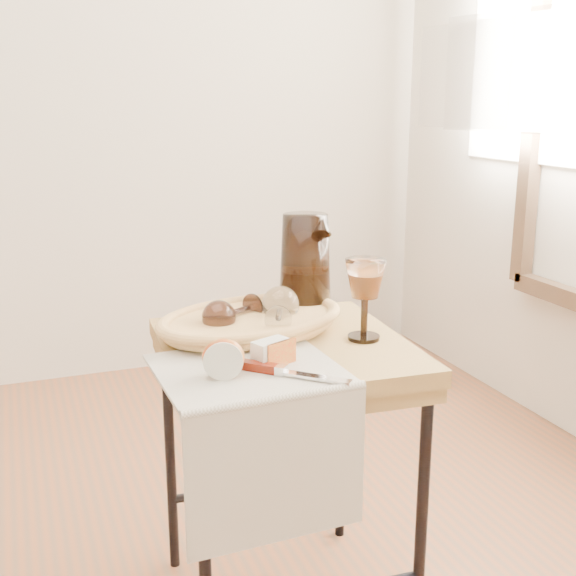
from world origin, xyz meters
name	(u,v)px	position (x,y,z in m)	size (l,w,h in m)	color
side_table	(285,479)	(0.57, 0.17, 0.32)	(0.50, 0.50, 0.63)	brown
tea_towel	(248,370)	(0.45, 0.04, 0.63)	(0.33, 0.29, 0.01)	beige
bread_basket	(251,324)	(0.53, 0.25, 0.65)	(0.37, 0.26, 0.04)	tan
goblet_lying_a	(234,312)	(0.49, 0.26, 0.68)	(0.12, 0.07, 0.07)	#3F2821
goblet_lying_b	(280,310)	(0.58, 0.22, 0.68)	(0.13, 0.08, 0.08)	white
pitcher	(305,265)	(0.69, 0.34, 0.75)	(0.16, 0.24, 0.28)	black
wine_goblet	(365,299)	(0.73, 0.13, 0.72)	(0.08, 0.08, 0.17)	white
apple_half	(223,357)	(0.40, 0.02, 0.67)	(0.08, 0.04, 0.07)	#C10A02
apple_wedge	(271,352)	(0.50, 0.05, 0.66)	(0.07, 0.04, 0.05)	silver
table_knife	(285,370)	(0.50, -0.01, 0.65)	(0.22, 0.02, 0.02)	silver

